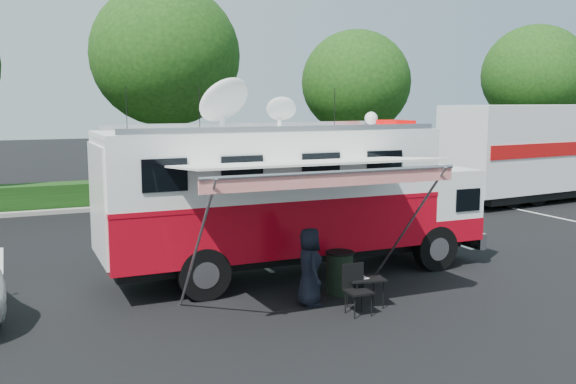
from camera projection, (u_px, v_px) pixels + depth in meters
name	position (u px, v px, depth m)	size (l,w,h in m)	color
ground_plane	(296.00, 273.00, 15.37)	(120.00, 120.00, 0.00)	black
back_border	(193.00, 79.00, 26.81)	(60.00, 6.14, 8.87)	#9E998E
stall_lines	(236.00, 249.00, 17.89)	(24.12, 5.50, 0.01)	silver
command_truck	(293.00, 195.00, 15.07)	(9.19, 2.53, 4.41)	black
awning	(311.00, 167.00, 12.23)	(5.01, 2.59, 3.03)	white
person	(309.00, 305.00, 12.98)	(0.77, 0.50, 1.58)	black
folding_table	(365.00, 280.00, 12.70)	(0.81, 0.63, 0.62)	black
folding_chair	(356.00, 284.00, 12.39)	(0.47, 0.49, 0.97)	black
trash_bin	(340.00, 272.00, 13.68)	(0.62, 0.62, 0.92)	black
semi_trailer	(570.00, 149.00, 27.22)	(12.95, 3.98, 3.93)	silver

